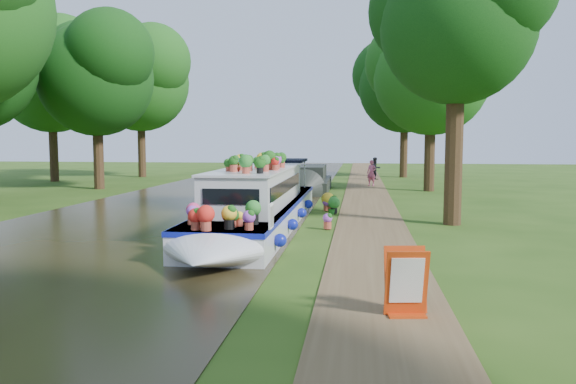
{
  "coord_description": "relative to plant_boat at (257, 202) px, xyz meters",
  "views": [
    {
      "loc": [
        0.8,
        -15.45,
        2.74
      ],
      "look_at": [
        -1.13,
        -0.24,
        1.3
      ],
      "focal_mm": 35.0,
      "sensor_mm": 36.0,
      "label": 1
    }
  ],
  "objects": [
    {
      "name": "ground",
      "position": [
        2.25,
        -1.12,
        -0.85
      ],
      "size": [
        100.0,
        100.0,
        0.0
      ],
      "primitive_type": "plane",
      "color": "#284711",
      "rests_on": "ground"
    },
    {
      "name": "canal_water",
      "position": [
        -3.75,
        -1.12,
        -0.84
      ],
      "size": [
        10.0,
        100.0,
        0.02
      ],
      "primitive_type": "cube",
      "color": "black",
      "rests_on": "ground"
    },
    {
      "name": "towpath",
      "position": [
        3.45,
        -1.12,
        -0.84
      ],
      "size": [
        2.2,
        100.0,
        0.03
      ],
      "primitive_type": "cube",
      "color": "brown",
      "rests_on": "ground"
    },
    {
      "name": "plant_boat",
      "position": [
        0.0,
        0.0,
        0.0
      ],
      "size": [
        2.29,
        13.52,
        2.28
      ],
      "color": "silver",
      "rests_on": "canal_water"
    },
    {
      "name": "tree_near_overhang",
      "position": [
        6.04,
        1.95,
        5.75
      ],
      "size": [
        5.52,
        5.28,
        8.99
      ],
      "color": "#301E10",
      "rests_on": "ground"
    },
    {
      "name": "tree_near_mid",
      "position": [
        6.73,
        13.96,
        5.58
      ],
      "size": [
        6.9,
        6.6,
        9.4
      ],
      "color": "#301E10",
      "rests_on": "ground"
    },
    {
      "name": "tree_near_far",
      "position": [
        6.23,
        24.97,
        6.2
      ],
      "size": [
        7.59,
        7.26,
        10.3
      ],
      "color": "#301E10",
      "rests_on": "ground"
    },
    {
      "name": "tree_far_c",
      "position": [
        -11.27,
        12.96,
        5.67
      ],
      "size": [
        7.13,
        6.82,
        9.59
      ],
      "color": "#301E10",
      "rests_on": "ground"
    },
    {
      "name": "tree_far_d",
      "position": [
        -12.77,
        22.98,
        6.54
      ],
      "size": [
        8.05,
        7.7,
        10.85
      ],
      "color": "#301E10",
      "rests_on": "ground"
    },
    {
      "name": "tree_far_h",
      "position": [
        -16.77,
        17.97,
        6.28
      ],
      "size": [
        7.82,
        7.48,
        10.49
      ],
      "color": "#301E10",
      "rests_on": "ground"
    },
    {
      "name": "second_boat",
      "position": [
        0.5,
        12.64,
        -0.3
      ],
      "size": [
        2.07,
        7.02,
        1.36
      ],
      "rotation": [
        0.0,
        0.0,
        0.01
      ],
      "color": "black",
      "rests_on": "canal_water"
    },
    {
      "name": "sandwich_board",
      "position": [
        3.79,
        -7.93,
        -0.35
      ],
      "size": [
        0.68,
        0.6,
        1.04
      ],
      "rotation": [
        0.0,
        0.0,
        0.14
      ],
      "color": "red",
      "rests_on": "towpath"
    },
    {
      "name": "pedestrian_pink",
      "position": [
        3.78,
        16.64,
        -0.07
      ],
      "size": [
        0.65,
        0.55,
        1.51
      ],
      "primitive_type": "imported",
      "rotation": [
        0.0,
        0.0,
        -0.41
      ],
      "color": "#CA536C",
      "rests_on": "towpath"
    },
    {
      "name": "pedestrian_dark",
      "position": [
        4.15,
        21.69,
        -0.07
      ],
      "size": [
        0.91,
        0.84,
        1.51
      ],
      "primitive_type": "imported",
      "rotation": [
        0.0,
        0.0,
        0.48
      ],
      "color": "black",
      "rests_on": "towpath"
    },
    {
      "name": "verge_plant",
      "position": [
        2.1,
        3.88,
        -0.62
      ],
      "size": [
        0.46,
        0.41,
        0.47
      ],
      "primitive_type": "imported",
      "rotation": [
        0.0,
        0.0,
        -0.12
      ],
      "color": "#226C20",
      "rests_on": "ground"
    }
  ]
}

